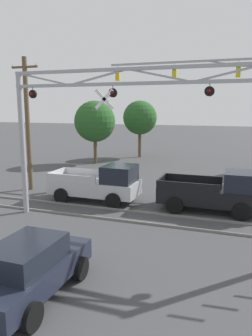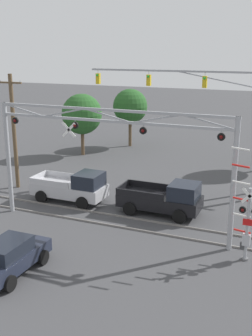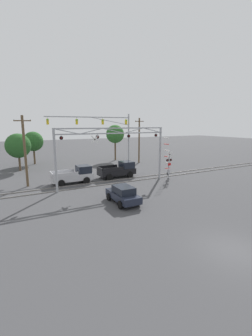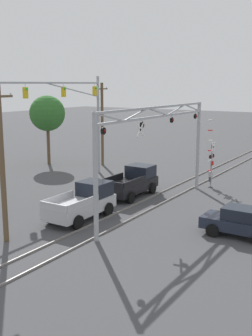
{
  "view_description": "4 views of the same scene",
  "coord_description": "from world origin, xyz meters",
  "px_view_note": "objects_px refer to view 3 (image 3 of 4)",
  "views": [
    {
      "loc": [
        3.24,
        3.15,
        5.13
      ],
      "look_at": [
        -2.21,
        18.6,
        2.1
      ],
      "focal_mm": 35.0,
      "sensor_mm": 36.0,
      "label": 1
    },
    {
      "loc": [
        9.42,
        -3.56,
        9.83
      ],
      "look_at": [
        0.68,
        17.11,
        3.39
      ],
      "focal_mm": 45.0,
      "sensor_mm": 36.0,
      "label": 2
    },
    {
      "loc": [
        -10.97,
        -7.48,
        7.15
      ],
      "look_at": [
        1.33,
        15.72,
        2.0
      ],
      "focal_mm": 24.0,
      "sensor_mm": 36.0,
      "label": 3
    },
    {
      "loc": [
        -23.62,
        3.73,
        8.14
      ],
      "look_at": [
        0.52,
        19.0,
        2.41
      ],
      "focal_mm": 45.0,
      "sensor_mm": 36.0,
      "label": 4
    }
  ],
  "objects_px": {
    "crossing_gantry": "(114,146)",
    "utility_pole_left": "(25,151)",
    "pickup_truck_lead": "(119,170)",
    "background_tree_far_right_verge": "(33,141)",
    "crossing_signal_mast": "(168,165)",
    "sedan_waiting": "(123,194)",
    "pickup_truck_following": "(75,175)",
    "utility_pole_right": "(139,140)",
    "background_tree_far_left_verge": "(115,134)",
    "traffic_signal_span": "(110,130)",
    "background_tree_beyond_span": "(18,146)"
  },
  "relations": [
    {
      "from": "utility_pole_right",
      "to": "background_tree_beyond_span",
      "type": "xyz_separation_m",
      "value": [
        -20.23,
        2.36,
        -0.38
      ]
    },
    {
      "from": "crossing_gantry",
      "to": "utility_pole_left",
      "type": "relative_size",
      "value": 1.68
    },
    {
      "from": "background_tree_beyond_span",
      "to": "background_tree_far_left_verge",
      "type": "height_order",
      "value": "background_tree_far_left_verge"
    },
    {
      "from": "crossing_signal_mast",
      "to": "utility_pole_right",
      "type": "xyz_separation_m",
      "value": [
        3.23,
        12.81,
        2.37
      ]
    },
    {
      "from": "crossing_gantry",
      "to": "traffic_signal_span",
      "type": "bearing_deg",
      "value": 68.49
    },
    {
      "from": "background_tree_beyond_span",
      "to": "background_tree_far_left_verge",
      "type": "bearing_deg",
      "value": 8.32
    },
    {
      "from": "crossing_signal_mast",
      "to": "background_tree_beyond_span",
      "type": "height_order",
      "value": "background_tree_beyond_span"
    },
    {
      "from": "sedan_waiting",
      "to": "utility_pole_right",
      "type": "distance_m",
      "value": 22.5
    },
    {
      "from": "traffic_signal_span",
      "to": "background_tree_far_left_verge",
      "type": "height_order",
      "value": "traffic_signal_span"
    },
    {
      "from": "crossing_gantry",
      "to": "crossing_signal_mast",
      "type": "xyz_separation_m",
      "value": [
        7.52,
        -0.81,
        -2.76
      ]
    },
    {
      "from": "crossing_gantry",
      "to": "background_tree_beyond_span",
      "type": "height_order",
      "value": "crossing_gantry"
    },
    {
      "from": "crossing_signal_mast",
      "to": "utility_pole_right",
      "type": "relative_size",
      "value": 0.67
    },
    {
      "from": "pickup_truck_following",
      "to": "utility_pole_left",
      "type": "xyz_separation_m",
      "value": [
        -5.27,
        1.03,
        3.21
      ]
    },
    {
      "from": "utility_pole_left",
      "to": "background_tree_beyond_span",
      "type": "relative_size",
      "value": 1.41
    },
    {
      "from": "traffic_signal_span",
      "to": "utility_pole_right",
      "type": "bearing_deg",
      "value": 15.66
    },
    {
      "from": "crossing_gantry",
      "to": "crossing_signal_mast",
      "type": "height_order",
      "value": "crossing_gantry"
    },
    {
      "from": "pickup_truck_lead",
      "to": "utility_pole_right",
      "type": "distance_m",
      "value": 12.65
    },
    {
      "from": "pickup_truck_lead",
      "to": "pickup_truck_following",
      "type": "distance_m",
      "value": 6.21
    },
    {
      "from": "pickup_truck_lead",
      "to": "pickup_truck_following",
      "type": "height_order",
      "value": "same"
    },
    {
      "from": "traffic_signal_span",
      "to": "background_tree_far_left_verge",
      "type": "xyz_separation_m",
      "value": [
        4.19,
        6.84,
        -1.06
      ]
    },
    {
      "from": "traffic_signal_span",
      "to": "utility_pole_right",
      "type": "relative_size",
      "value": 1.66
    },
    {
      "from": "crossing_signal_mast",
      "to": "traffic_signal_span",
      "type": "relative_size",
      "value": 0.4
    },
    {
      "from": "traffic_signal_span",
      "to": "utility_pole_left",
      "type": "height_order",
      "value": "traffic_signal_span"
    },
    {
      "from": "pickup_truck_following",
      "to": "utility_pole_right",
      "type": "height_order",
      "value": "utility_pole_right"
    },
    {
      "from": "crossing_signal_mast",
      "to": "sedan_waiting",
      "type": "height_order",
      "value": "crossing_signal_mast"
    },
    {
      "from": "utility_pole_left",
      "to": "background_tree_far_right_verge",
      "type": "distance_m",
      "value": 15.77
    },
    {
      "from": "pickup_truck_lead",
      "to": "background_tree_far_left_verge",
      "type": "distance_m",
      "value": 15.51
    },
    {
      "from": "pickup_truck_following",
      "to": "background_tree_beyond_span",
      "type": "height_order",
      "value": "background_tree_beyond_span"
    },
    {
      "from": "crossing_signal_mast",
      "to": "traffic_signal_span",
      "type": "height_order",
      "value": "traffic_signal_span"
    },
    {
      "from": "pickup_truck_lead",
      "to": "sedan_waiting",
      "type": "xyz_separation_m",
      "value": [
        -4.21,
        -9.47,
        -0.16
      ]
    },
    {
      "from": "utility_pole_left",
      "to": "pickup_truck_following",
      "type": "bearing_deg",
      "value": -11.1
    },
    {
      "from": "crossing_gantry",
      "to": "background_tree_far_right_verge",
      "type": "relative_size",
      "value": 2.33
    },
    {
      "from": "pickup_truck_following",
      "to": "utility_pole_left",
      "type": "bearing_deg",
      "value": 168.9
    },
    {
      "from": "background_tree_beyond_span",
      "to": "pickup_truck_following",
      "type": "bearing_deg",
      "value": -64.17
    },
    {
      "from": "traffic_signal_span",
      "to": "background_tree_far_right_verge",
      "type": "height_order",
      "value": "traffic_signal_span"
    },
    {
      "from": "traffic_signal_span",
      "to": "background_tree_far_left_verge",
      "type": "distance_m",
      "value": 8.09
    },
    {
      "from": "utility_pole_left",
      "to": "crossing_signal_mast",
      "type": "bearing_deg",
      "value": -16.02
    },
    {
      "from": "traffic_signal_span",
      "to": "pickup_truck_lead",
      "type": "distance_m",
      "value": 8.82
    },
    {
      "from": "crossing_signal_mast",
      "to": "utility_pole_right",
      "type": "distance_m",
      "value": 13.43
    },
    {
      "from": "sedan_waiting",
      "to": "background_tree_beyond_span",
      "type": "height_order",
      "value": "background_tree_beyond_span"
    },
    {
      "from": "pickup_truck_lead",
      "to": "background_tree_far_right_verge",
      "type": "bearing_deg",
      "value": 118.89
    },
    {
      "from": "crossing_gantry",
      "to": "background_tree_far_left_verge",
      "type": "relative_size",
      "value": 1.95
    },
    {
      "from": "pickup_truck_lead",
      "to": "background_tree_far_left_verge",
      "type": "height_order",
      "value": "background_tree_far_left_verge"
    },
    {
      "from": "pickup_truck_lead",
      "to": "background_tree_far_right_verge",
      "type": "height_order",
      "value": "background_tree_far_right_verge"
    },
    {
      "from": "pickup_truck_following",
      "to": "utility_pole_left",
      "type": "relative_size",
      "value": 0.6
    },
    {
      "from": "crossing_gantry",
      "to": "pickup_truck_lead",
      "type": "relative_size",
      "value": 2.72
    },
    {
      "from": "utility_pole_right",
      "to": "background_tree_far_right_verge",
      "type": "relative_size",
      "value": 1.41
    },
    {
      "from": "pickup_truck_lead",
      "to": "background_tree_beyond_span",
      "type": "distance_m",
      "value": 16.42
    },
    {
      "from": "pickup_truck_lead",
      "to": "utility_pole_left",
      "type": "relative_size",
      "value": 0.62
    },
    {
      "from": "background_tree_beyond_span",
      "to": "pickup_truck_lead",
      "type": "bearing_deg",
      "value": -43.51
    }
  ]
}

